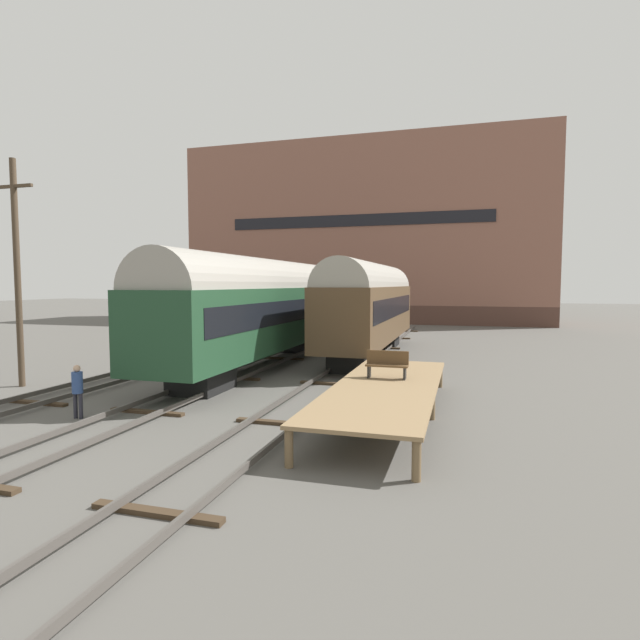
{
  "coord_description": "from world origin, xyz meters",
  "views": [
    {
      "loc": [
        9.68,
        -16.45,
        4.12
      ],
      "look_at": [
        2.23,
        9.03,
        2.2
      ],
      "focal_mm": 28.0,
      "sensor_mm": 36.0,
      "label": 1
    }
  ],
  "objects_px": {
    "train_car_brown": "(370,303)",
    "utility_pole": "(17,270)",
    "train_car_green": "(263,305)",
    "person_worker": "(77,386)",
    "bench": "(387,364)"
  },
  "relations": [
    {
      "from": "train_car_brown",
      "to": "utility_pole",
      "type": "relative_size",
      "value": 1.7
    },
    {
      "from": "utility_pole",
      "to": "train_car_green",
      "type": "bearing_deg",
      "value": 44.34
    },
    {
      "from": "person_worker",
      "to": "train_car_brown",
      "type": "bearing_deg",
      "value": 68.64
    },
    {
      "from": "person_worker",
      "to": "utility_pole",
      "type": "height_order",
      "value": "utility_pole"
    },
    {
      "from": "person_worker",
      "to": "utility_pole",
      "type": "bearing_deg",
      "value": 149.99
    },
    {
      "from": "train_car_brown",
      "to": "bench",
      "type": "relative_size",
      "value": 10.94
    },
    {
      "from": "person_worker",
      "to": "train_car_green",
      "type": "bearing_deg",
      "value": 81.09
    },
    {
      "from": "train_car_green",
      "to": "bench",
      "type": "xyz_separation_m",
      "value": [
        7.21,
        -6.5,
        -1.59
      ]
    },
    {
      "from": "train_car_brown",
      "to": "train_car_green",
      "type": "relative_size",
      "value": 0.83
    },
    {
      "from": "train_car_brown",
      "to": "train_car_green",
      "type": "bearing_deg",
      "value": -131.36
    },
    {
      "from": "utility_pole",
      "to": "person_worker",
      "type": "bearing_deg",
      "value": -30.01
    },
    {
      "from": "train_car_green",
      "to": "train_car_brown",
      "type": "bearing_deg",
      "value": 48.64
    },
    {
      "from": "train_car_brown",
      "to": "utility_pole",
      "type": "distance_m",
      "value": 17.21
    },
    {
      "from": "train_car_brown",
      "to": "utility_pole",
      "type": "height_order",
      "value": "utility_pole"
    },
    {
      "from": "utility_pole",
      "to": "bench",
      "type": "bearing_deg",
      "value": 2.97
    }
  ]
}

